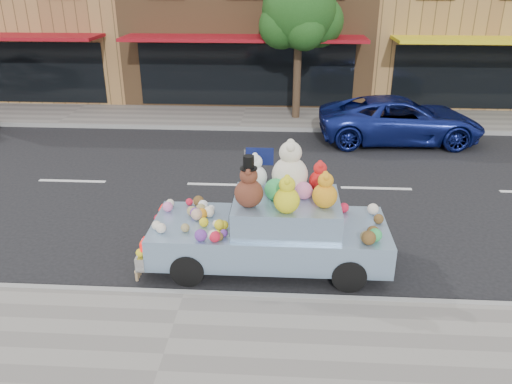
{
  "coord_description": "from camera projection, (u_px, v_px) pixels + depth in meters",
  "views": [
    {
      "loc": [
        1.65,
        -11.95,
        5.02
      ],
      "look_at": [
        1.11,
        -3.29,
        1.25
      ],
      "focal_mm": 35.0,
      "sensor_mm": 36.0,
      "label": 1
    }
  ],
  "objects": [
    {
      "name": "near_sidewalk",
      "position": [
        164.0,
        357.0,
        7.06
      ],
      "size": [
        60.0,
        3.0,
        0.12
      ],
      "primitive_type": "cube",
      "color": "gray",
      "rests_on": "ground"
    },
    {
      "name": "street_tree",
      "position": [
        300.0,
        17.0,
        17.44
      ],
      "size": [
        3.0,
        2.7,
        5.22
      ],
      "color": "#38281C",
      "rests_on": "ground"
    },
    {
      "name": "art_car",
      "position": [
        272.0,
        225.0,
        9.15
      ],
      "size": [
        4.49,
        1.78,
        2.32
      ],
      "rotation": [
        0.0,
        0.0,
        0.0
      ],
      "color": "black",
      "rests_on": "ground"
    },
    {
      "name": "ground",
      "position": [
        222.0,
        185.0,
        13.04
      ],
      "size": [
        120.0,
        120.0,
        0.0
      ],
      "primitive_type": "plane",
      "color": "black",
      "rests_on": "ground"
    },
    {
      "name": "near_kerb",
      "position": [
        184.0,
        295.0,
        8.43
      ],
      "size": [
        60.0,
        0.12,
        0.13
      ],
      "primitive_type": "cube",
      "color": "gray",
      "rests_on": "ground"
    },
    {
      "name": "car_blue",
      "position": [
        400.0,
        120.0,
        16.18
      ],
      "size": [
        5.3,
        2.61,
        1.45
      ],
      "primitive_type": "imported",
      "rotation": [
        0.0,
        0.0,
        1.61
      ],
      "color": "navy",
      "rests_on": "ground"
    },
    {
      "name": "storefront_right",
      "position": [
        479.0,
        10.0,
        21.97
      ],
      "size": [
        10.0,
        9.8,
        7.3
      ],
      "color": "#A07643",
      "rests_on": "ground"
    },
    {
      "name": "far_sidewalk",
      "position": [
        243.0,
        118.0,
        18.96
      ],
      "size": [
        60.0,
        3.0,
        0.12
      ],
      "primitive_type": "cube",
      "color": "gray",
      "rests_on": "ground"
    },
    {
      "name": "storefront_mid",
      "position": [
        253.0,
        9.0,
        22.54
      ],
      "size": [
        10.0,
        9.8,
        7.3
      ],
      "color": "brown",
      "rests_on": "ground"
    },
    {
      "name": "far_kerb",
      "position": [
        239.0,
        129.0,
        17.59
      ],
      "size": [
        60.0,
        0.12,
        0.13
      ],
      "primitive_type": "cube",
      "color": "gray",
      "rests_on": "ground"
    },
    {
      "name": "storefront_left",
      "position": [
        38.0,
        8.0,
        23.11
      ],
      "size": [
        10.0,
        9.8,
        7.3
      ],
      "color": "#A07643",
      "rests_on": "ground"
    }
  ]
}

